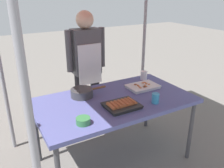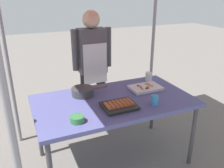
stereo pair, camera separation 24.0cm
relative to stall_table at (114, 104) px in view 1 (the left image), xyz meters
name	(u,v)px [view 1 (the left image)]	position (x,y,z in m)	size (l,w,h in m)	color
ground_plane	(114,159)	(0.00, 0.00, -0.70)	(18.00, 18.00, 0.00)	#66605B
stall_table	(114,104)	(0.00, 0.00, 0.00)	(1.60, 0.90, 0.75)	#4C518C
tray_grilled_sausages	(122,105)	(-0.03, -0.19, 0.08)	(0.32, 0.27, 0.06)	black
tray_meat_skewers	(143,86)	(0.43, 0.10, 0.07)	(0.35, 0.24, 0.04)	silver
cooking_wok	(82,92)	(-0.26, 0.23, 0.10)	(0.39, 0.23, 0.08)	#38383A
condiment_bowl	(83,121)	(-0.46, -0.28, 0.08)	(0.12, 0.12, 0.06)	#33723F
drink_cup_near_edge	(144,75)	(0.61, 0.32, 0.11)	(0.08, 0.08, 0.11)	white
drink_cup_by_wok	(155,98)	(0.31, -0.27, 0.10)	(0.07, 0.07, 0.10)	#338CBF
vendor_woman	(87,63)	(0.04, 0.78, 0.23)	(0.52, 0.23, 1.57)	black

